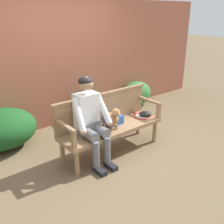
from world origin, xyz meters
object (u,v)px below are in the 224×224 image
at_px(garden_bench, 112,130).
at_px(tennis_racket, 141,116).
at_px(dog_on_bench, 112,118).
at_px(sports_bag, 114,120).
at_px(person_seated, 90,118).
at_px(baseball_glove, 145,114).

bearing_deg(garden_bench, tennis_racket, 1.33).
bearing_deg(dog_on_bench, sports_bag, 43.84).
distance_m(person_seated, dog_on_bench, 0.39).
relative_size(tennis_racket, sports_bag, 2.00).
bearing_deg(sports_bag, person_seated, -170.85).
distance_m(garden_bench, baseball_glove, 0.73).
distance_m(garden_bench, sports_bag, 0.17).
relative_size(tennis_racket, baseball_glove, 2.55).
bearing_deg(baseball_glove, sports_bag, -154.05).
height_order(dog_on_bench, tennis_racket, dog_on_bench).
relative_size(dog_on_bench, tennis_racket, 0.65).
relative_size(baseball_glove, sports_bag, 0.79).
bearing_deg(person_seated, tennis_racket, 1.68).
relative_size(dog_on_bench, baseball_glove, 1.67).
distance_m(person_seated, baseball_glove, 1.17).
bearing_deg(dog_on_bench, baseball_glove, 2.47).
height_order(garden_bench, person_seated, person_seated).
xyz_separation_m(person_seated, baseball_glove, (1.15, -0.02, -0.23)).
bearing_deg(baseball_glove, dog_on_bench, -142.85).
distance_m(dog_on_bench, tennis_racket, 0.75).
relative_size(person_seated, baseball_glove, 5.98).
relative_size(person_seated, dog_on_bench, 3.58).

